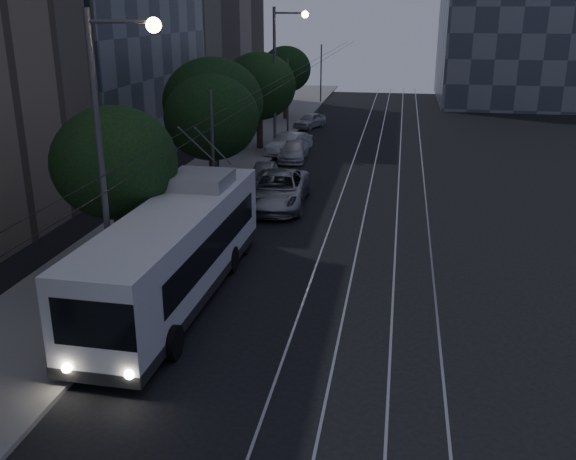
% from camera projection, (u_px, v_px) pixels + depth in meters
% --- Properties ---
extents(ground, '(120.00, 120.00, 0.00)m').
position_uv_depth(ground, '(288.00, 320.00, 20.53)').
color(ground, black).
rests_on(ground, ground).
extents(sidewalk, '(5.00, 90.00, 0.15)m').
position_uv_depth(sidewalk, '(226.00, 166.00, 40.35)').
color(sidewalk, gray).
rests_on(sidewalk, ground).
extents(tram_rails, '(4.52, 90.00, 0.02)m').
position_uv_depth(tram_rails, '(386.00, 174.00, 38.74)').
color(tram_rails, gray).
rests_on(tram_rails, ground).
extents(overhead_wires, '(2.23, 90.00, 6.00)m').
position_uv_depth(overhead_wires, '(264.00, 113.00, 38.83)').
color(overhead_wires, black).
rests_on(overhead_wires, ground).
extents(trolleybus, '(2.89, 12.45, 5.63)m').
position_uv_depth(trolleybus, '(177.00, 250.00, 21.69)').
color(trolleybus, silver).
rests_on(trolleybus, ground).
extents(pickup_silver, '(3.07, 6.25, 1.71)m').
position_uv_depth(pickup_silver, '(278.00, 190.00, 32.17)').
color(pickup_silver, '#919398').
rests_on(pickup_silver, ground).
extents(car_white_a, '(2.17, 4.13, 1.34)m').
position_uv_depth(car_white_a, '(264.00, 174.00, 35.94)').
color(car_white_a, '#AEADB2').
rests_on(car_white_a, ground).
extents(car_white_b, '(1.86, 4.25, 1.21)m').
position_uv_depth(car_white_b, '(294.00, 151.00, 42.10)').
color(car_white_b, '#B6B6BB').
rests_on(car_white_b, ground).
extents(car_white_c, '(2.78, 4.62, 1.44)m').
position_uv_depth(car_white_c, '(289.00, 144.00, 43.80)').
color(car_white_c, silver).
rests_on(car_white_c, ground).
extents(car_white_d, '(2.68, 3.90, 1.23)m').
position_uv_depth(car_white_d, '(310.00, 120.00, 53.62)').
color(car_white_d, '#BCBCC1').
rests_on(car_white_d, ground).
extents(tree_1, '(4.59, 4.59, 6.21)m').
position_uv_depth(tree_1, '(115.00, 163.00, 23.34)').
color(tree_1, '#2D2019').
rests_on(tree_1, ground).
extents(tree_2, '(4.95, 4.95, 6.34)m').
position_uv_depth(tree_2, '(211.00, 118.00, 33.26)').
color(tree_2, '#2D2019').
rests_on(tree_2, ground).
extents(tree_3, '(5.51, 5.51, 7.04)m').
position_uv_depth(tree_3, '(213.00, 103.00, 35.09)').
color(tree_3, '#2D2019').
rests_on(tree_3, ground).
extents(tree_4, '(5.08, 5.08, 6.73)m').
position_uv_depth(tree_4, '(259.00, 86.00, 43.86)').
color(tree_4, '#2D2019').
rests_on(tree_4, ground).
extents(tree_5, '(4.43, 4.43, 6.43)m').
position_uv_depth(tree_5, '(286.00, 69.00, 56.18)').
color(tree_5, '#2D2019').
rests_on(tree_5, ground).
extents(streetlamp_near, '(2.31, 0.44, 9.48)m').
position_uv_depth(streetlamp_near, '(111.00, 138.00, 19.35)').
color(streetlamp_near, '#555457').
rests_on(streetlamp_near, ground).
extents(streetlamp_far, '(2.33, 0.44, 9.59)m').
position_uv_depth(streetlamp_far, '(281.00, 67.00, 42.13)').
color(streetlamp_far, '#555457').
rests_on(streetlamp_far, ground).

